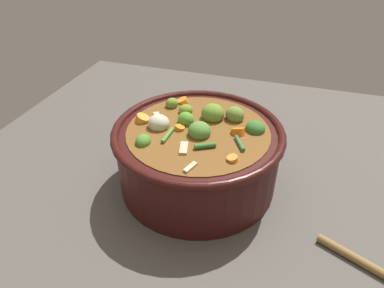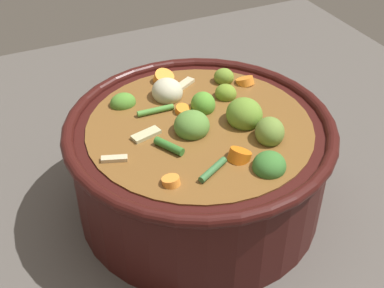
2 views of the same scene
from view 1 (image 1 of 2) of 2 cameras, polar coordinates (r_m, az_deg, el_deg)
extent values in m
plane|color=#514C47|center=(0.74, 0.91, -6.21)|extent=(1.10, 1.10, 0.00)
cylinder|color=#38110F|center=(0.70, 0.96, -2.26)|extent=(0.32, 0.32, 0.13)
torus|color=#38110F|center=(0.66, 1.01, 2.15)|extent=(0.33, 0.33, 0.02)
cylinder|color=brown|center=(0.69, 0.96, -1.92)|extent=(0.28, 0.28, 0.12)
ellipsoid|color=#518D2F|center=(0.63, -8.10, 0.41)|extent=(0.04, 0.03, 0.03)
ellipsoid|color=olive|center=(0.74, -3.34, 6.73)|extent=(0.04, 0.04, 0.02)
ellipsoid|color=olive|center=(0.72, -1.06, 5.62)|extent=(0.04, 0.04, 0.02)
ellipsoid|color=#3A762F|center=(0.67, 10.44, 2.52)|extent=(0.05, 0.05, 0.03)
ellipsoid|color=#598A38|center=(0.64, 1.24, 2.17)|extent=(0.06, 0.06, 0.03)
ellipsoid|color=#56982F|center=(0.68, -1.04, 4.02)|extent=(0.04, 0.04, 0.03)
ellipsoid|color=olive|center=(0.69, 7.10, 4.81)|extent=(0.05, 0.05, 0.03)
ellipsoid|color=olive|center=(0.69, 3.47, 5.05)|extent=(0.05, 0.05, 0.04)
cylinder|color=orange|center=(0.70, -8.18, 4.11)|extent=(0.04, 0.04, 0.03)
cylinder|color=orange|center=(0.65, 7.66, 1.97)|extent=(0.04, 0.04, 0.02)
cylinder|color=orange|center=(0.58, 6.75, -2.54)|extent=(0.02, 0.03, 0.01)
cylinder|color=orange|center=(0.66, -2.11, 2.59)|extent=(0.03, 0.03, 0.02)
cylinder|color=orange|center=(0.76, -1.57, 7.06)|extent=(0.03, 0.03, 0.02)
ellipsoid|color=beige|center=(0.67, -5.56, 3.43)|extent=(0.04, 0.05, 0.03)
cylinder|color=#35732B|center=(0.61, 2.18, -0.28)|extent=(0.03, 0.04, 0.01)
cylinder|color=#509239|center=(0.64, -4.07, 1.48)|extent=(0.05, 0.01, 0.01)
cylinder|color=#3B713C|center=(0.62, 7.90, 0.14)|extent=(0.04, 0.03, 0.01)
cube|color=beige|center=(0.56, -0.27, -3.88)|extent=(0.03, 0.02, 0.01)
cube|color=#C5C291|center=(0.61, -1.38, -0.69)|extent=(0.04, 0.02, 0.01)
cube|color=beige|center=(0.70, -5.79, 4.49)|extent=(0.04, 0.03, 0.01)
cylinder|color=silver|center=(0.91, -5.30, 4.71)|extent=(0.03, 0.03, 0.06)
cylinder|color=#B7B7BC|center=(0.89, -5.42, 6.62)|extent=(0.03, 0.03, 0.01)
camera|label=2|loc=(0.43, 66.53, 16.48)|focal=48.13mm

